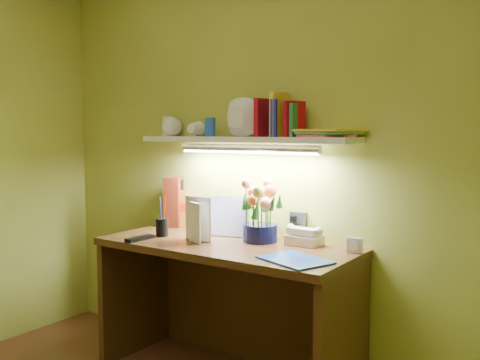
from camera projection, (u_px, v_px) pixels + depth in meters
name	position (u px, v px, depth m)	size (l,w,h in m)	color
desk	(226.00, 312.00, 2.88)	(1.40, 0.60, 0.75)	#38240F
flower_bouquet	(260.00, 211.00, 2.88)	(0.21, 0.21, 0.33)	#0B0E3E
telephone	(304.00, 235.00, 2.80)	(0.17, 0.13, 0.10)	beige
desk_clock	(355.00, 245.00, 2.62)	(0.07, 0.04, 0.07)	silver
whisky_bottle	(181.00, 203.00, 3.33)	(0.08, 0.08, 0.29)	#AF5D13
whisky_box	(173.00, 202.00, 3.33)	(0.10, 0.10, 0.31)	#591A0C
pen_cup	(162.00, 221.00, 3.03)	(0.07, 0.07, 0.17)	black
art_card	(230.00, 216.00, 3.04)	(0.23, 0.05, 0.23)	white
tv_remote	(140.00, 238.00, 2.93)	(0.05, 0.18, 0.02)	black
blue_folder	(295.00, 260.00, 2.45)	(0.31, 0.23, 0.01)	blue
desk_book_a	(186.00, 217.00, 2.95)	(0.18, 0.02, 0.25)	silver
desk_book_b	(188.00, 220.00, 2.93)	(0.16, 0.02, 0.22)	white
wall_shelf	(249.00, 133.00, 2.93)	(1.32, 0.34, 0.26)	white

